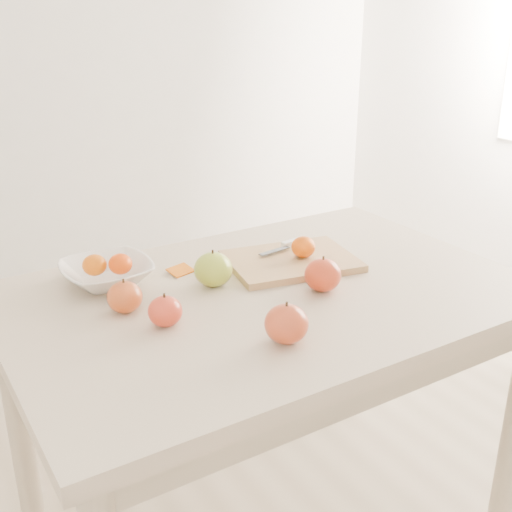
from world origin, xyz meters
TOP-DOWN VIEW (x-y plane):
  - table at (0.00, 0.00)m, footprint 1.20×0.80m
  - cutting_board at (0.14, 0.10)m, footprint 0.36×0.29m
  - board_tangerine at (0.17, 0.09)m, footprint 0.06×0.06m
  - fruit_bowl at (-0.30, 0.24)m, footprint 0.21×0.21m
  - bowl_tangerine_near at (-0.33, 0.25)m, footprint 0.06×0.06m
  - bowl_tangerine_far at (-0.27, 0.22)m, footprint 0.06×0.06m
  - orange_peel_a at (-0.13, 0.20)m, footprint 0.07×0.06m
  - orange_peel_b at (-0.07, 0.17)m, footprint 0.06×0.05m
  - paring_knife at (0.19, 0.17)m, footprint 0.17×0.05m
  - apple_green at (-0.09, 0.09)m, footprint 0.09×0.09m
  - apple_red_b at (-0.27, -0.03)m, footprint 0.07×0.07m
  - apple_red_e at (0.11, -0.07)m, footprint 0.09×0.09m
  - apple_red_c at (-0.10, -0.22)m, footprint 0.09×0.09m
  - apple_red_a at (-0.32, 0.07)m, footprint 0.08×0.08m

SIDE VIEW (x-z plane):
  - table at x=0.00m, z-range 0.28..1.03m
  - orange_peel_a at x=-0.13m, z-range 0.75..0.76m
  - orange_peel_b at x=-0.07m, z-range 0.75..0.76m
  - cutting_board at x=0.14m, z-range 0.75..0.77m
  - paring_knife at x=0.19m, z-range 0.77..0.78m
  - fruit_bowl at x=-0.30m, z-range 0.75..0.80m
  - apple_red_b at x=-0.27m, z-range 0.75..0.82m
  - apple_red_a at x=-0.32m, z-range 0.75..0.82m
  - apple_red_e at x=0.11m, z-range 0.75..0.83m
  - apple_red_c at x=-0.10m, z-range 0.75..0.83m
  - apple_green at x=-0.09m, z-range 0.75..0.83m
  - board_tangerine at x=0.17m, z-range 0.77..0.82m
  - bowl_tangerine_far at x=-0.27m, z-range 0.77..0.82m
  - bowl_tangerine_near at x=-0.33m, z-range 0.77..0.82m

